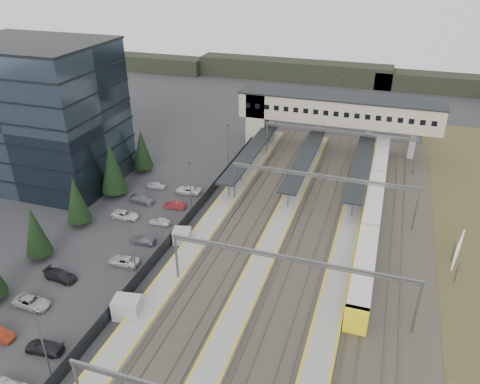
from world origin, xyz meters
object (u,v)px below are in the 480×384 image
(relay_cabin_near, at_px, (127,308))
(train, at_px, (373,205))
(office_building, at_px, (41,115))
(relay_cabin_far, at_px, (182,236))
(billboard, at_px, (458,251))
(footbridge, at_px, (324,111))

(relay_cabin_near, distance_m, train, 40.52)
(office_building, bearing_deg, relay_cabin_far, -20.65)
(relay_cabin_far, bearing_deg, office_building, 159.35)
(relay_cabin_near, distance_m, relay_cabin_far, 15.77)
(billboard, bearing_deg, train, 134.39)
(relay_cabin_near, relative_size, billboard, 0.60)
(relay_cabin_near, bearing_deg, train, 52.12)
(relay_cabin_far, relative_size, footbridge, 0.07)
(office_building, distance_m, footbridge, 53.18)
(office_building, height_order, footbridge, office_building)
(train, xyz_separation_m, billboard, (11.09, -11.33, 1.39))
(relay_cabin_far, bearing_deg, train, 32.67)
(relay_cabin_far, xyz_separation_m, footbridge, (12.99, 41.57, 6.84))
(office_building, height_order, train, office_building)
(relay_cabin_near, height_order, footbridge, footbridge)
(office_building, height_order, billboard, office_building)
(relay_cabin_far, height_order, train, train)
(relay_cabin_near, bearing_deg, relay_cabin_far, 91.49)
(billboard, bearing_deg, relay_cabin_near, -150.14)
(office_building, distance_m, relay_cabin_near, 42.84)
(relay_cabin_far, bearing_deg, billboard, 7.65)
(relay_cabin_near, xyz_separation_m, footbridge, (12.58, 57.34, 6.65))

